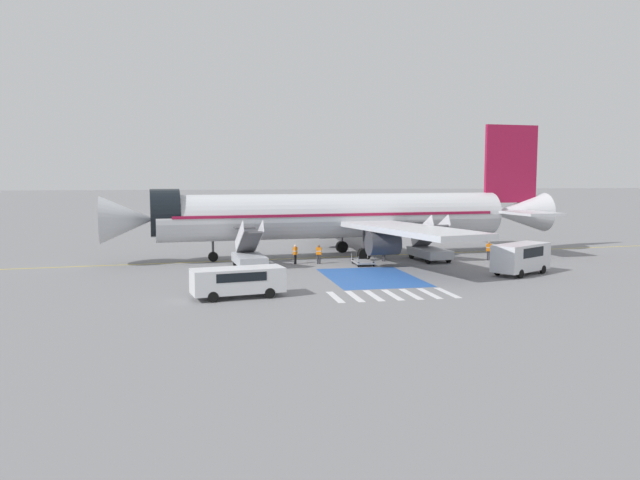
% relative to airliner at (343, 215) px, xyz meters
% --- Properties ---
extents(ground_plane, '(600.00, 600.00, 0.00)m').
position_rel_airliner_xyz_m(ground_plane, '(0.40, 0.22, -3.76)').
color(ground_plane, slate).
extents(apron_leadline_yellow, '(75.21, 6.27, 0.01)m').
position_rel_airliner_xyz_m(apron_leadline_yellow, '(-0.68, -0.05, -3.76)').
color(apron_leadline_yellow, gold).
rests_on(apron_leadline_yellow, ground_plane).
extents(apron_stand_patch_blue, '(6.32, 9.45, 0.01)m').
position_rel_airliner_xyz_m(apron_stand_patch_blue, '(-0.68, -11.69, -3.76)').
color(apron_stand_patch_blue, '#2856A8').
rests_on(apron_stand_patch_blue, ground_plane).
extents(apron_walkway_bar_0, '(0.44, 3.60, 0.01)m').
position_rel_airliner_xyz_m(apron_walkway_bar_0, '(-4.88, -18.45, -3.76)').
color(apron_walkway_bar_0, silver).
rests_on(apron_walkway_bar_0, ground_plane).
extents(apron_walkway_bar_1, '(0.44, 3.60, 0.01)m').
position_rel_airliner_xyz_m(apron_walkway_bar_1, '(-3.68, -18.45, -3.76)').
color(apron_walkway_bar_1, silver).
rests_on(apron_walkway_bar_1, ground_plane).
extents(apron_walkway_bar_2, '(0.44, 3.60, 0.01)m').
position_rel_airliner_xyz_m(apron_walkway_bar_2, '(-2.48, -18.45, -3.76)').
color(apron_walkway_bar_2, silver).
rests_on(apron_walkway_bar_2, ground_plane).
extents(apron_walkway_bar_3, '(0.44, 3.60, 0.01)m').
position_rel_airliner_xyz_m(apron_walkway_bar_3, '(-1.28, -18.45, -3.76)').
color(apron_walkway_bar_3, silver).
rests_on(apron_walkway_bar_3, ground_plane).
extents(apron_walkway_bar_4, '(0.44, 3.60, 0.01)m').
position_rel_airliner_xyz_m(apron_walkway_bar_4, '(-0.08, -18.45, -3.76)').
color(apron_walkway_bar_4, silver).
rests_on(apron_walkway_bar_4, ground_plane).
extents(apron_walkway_bar_5, '(0.44, 3.60, 0.01)m').
position_rel_airliner_xyz_m(apron_walkway_bar_5, '(1.12, -18.45, -3.76)').
color(apron_walkway_bar_5, silver).
rests_on(apron_walkway_bar_5, ground_plane).
extents(apron_walkway_bar_6, '(0.44, 3.60, 0.01)m').
position_rel_airliner_xyz_m(apron_walkway_bar_6, '(2.32, -18.45, -3.76)').
color(apron_walkway_bar_6, silver).
rests_on(apron_walkway_bar_6, ground_plane).
extents(airliner, '(41.95, 33.28, 12.21)m').
position_rel_airliner_xyz_m(airliner, '(0.00, 0.00, 0.00)').
color(airliner, silver).
rests_on(airliner, ground_plane).
extents(boarding_stairs_forward, '(2.58, 5.37, 3.93)m').
position_rel_airliner_xyz_m(boarding_stairs_forward, '(-8.93, -5.27, -2.78)').
color(boarding_stairs_forward, '#ADB2BA').
rests_on(boarding_stairs_forward, ground_plane).
extents(boarding_stairs_aft, '(2.58, 5.37, 4.09)m').
position_rel_airliner_xyz_m(boarding_stairs_aft, '(6.74, -4.01, -2.76)').
color(boarding_stairs_aft, '#ADB2BA').
rests_on(boarding_stairs_aft, ground_plane).
extents(fuel_tanker, '(8.67, 3.24, 3.59)m').
position_rel_airliner_xyz_m(fuel_tanker, '(4.47, 22.10, -1.94)').
color(fuel_tanker, '#38383D').
rests_on(fuel_tanker, ground_plane).
extents(service_van_0, '(5.42, 4.34, 2.30)m').
position_rel_airliner_xyz_m(service_van_0, '(10.55, -12.63, -2.39)').
color(service_van_0, silver).
rests_on(service_van_0, ground_plane).
extents(service_van_1, '(5.74, 2.91, 1.80)m').
position_rel_airliner_xyz_m(service_van_1, '(-10.65, -17.44, -2.66)').
color(service_van_1, silver).
rests_on(service_van_1, ground_plane).
extents(baggage_cart, '(1.58, 2.64, 0.87)m').
position_rel_airliner_xyz_m(baggage_cart, '(0.40, -5.47, -3.50)').
color(baggage_cart, gray).
rests_on(baggage_cart, ground_plane).
extents(ground_crew_0, '(0.47, 0.32, 1.64)m').
position_rel_airliner_xyz_m(ground_crew_0, '(11.89, -4.83, -2.82)').
color(ground_crew_0, '#2D2D33').
rests_on(ground_crew_0, ground_plane).
extents(ground_crew_1, '(0.48, 0.36, 1.59)m').
position_rel_airliner_xyz_m(ground_crew_1, '(-3.04, -4.12, -2.85)').
color(ground_crew_1, '#2D2D33').
rests_on(ground_crew_1, ground_plane).
extents(ground_crew_2, '(0.44, 0.48, 1.62)m').
position_rel_airliner_xyz_m(ground_crew_2, '(-4.97, -3.76, -2.84)').
color(ground_crew_2, black).
rests_on(ground_crew_2, ground_plane).
extents(ground_crew_3, '(0.49, 0.41, 1.72)m').
position_rel_airliner_xyz_m(ground_crew_3, '(2.73, -3.65, -2.77)').
color(ground_crew_3, '#2D2D33').
rests_on(ground_crew_3, ground_plane).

